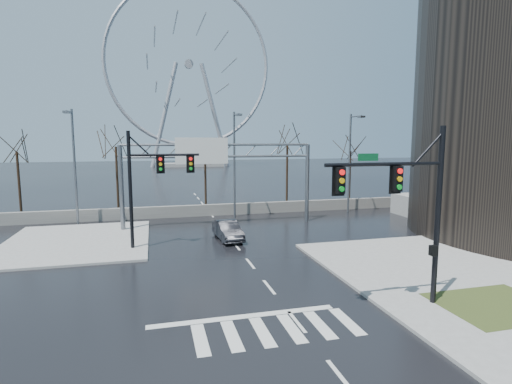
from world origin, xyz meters
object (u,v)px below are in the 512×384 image
object	(u,v)px
signal_mast_near	(412,200)
sign_gantry	(215,166)
signal_mast_far	(148,179)
ferris_wheel	(189,71)
car	(228,230)

from	to	relation	value
signal_mast_near	sign_gantry	size ratio (longest dim) A/B	0.49
signal_mast_far	ferris_wheel	world-z (taller)	ferris_wheel
signal_mast_near	signal_mast_far	xyz separation A→B (m)	(-11.01, 13.00, -0.04)
signal_mast_near	ferris_wheel	bearing A→B (deg)	90.08
sign_gantry	signal_mast_far	bearing A→B (deg)	-132.47
car	signal_mast_near	bearing A→B (deg)	-73.92
signal_mast_near	ferris_wheel	xyz separation A→B (m)	(-0.14, 99.04, 21.26)
signal_mast_near	sign_gantry	world-z (taller)	signal_mast_near
car	signal_mast_far	bearing A→B (deg)	-172.87
signal_mast_far	car	distance (m)	7.09
signal_mast_near	ferris_wheel	size ratio (longest dim) A/B	0.16
signal_mast_near	signal_mast_far	bearing A→B (deg)	130.26
sign_gantry	car	xyz separation A→B (m)	(0.14, -4.82, -4.48)
sign_gantry	ferris_wheel	distance (m)	82.91
signal_mast_near	sign_gantry	distance (m)	19.79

